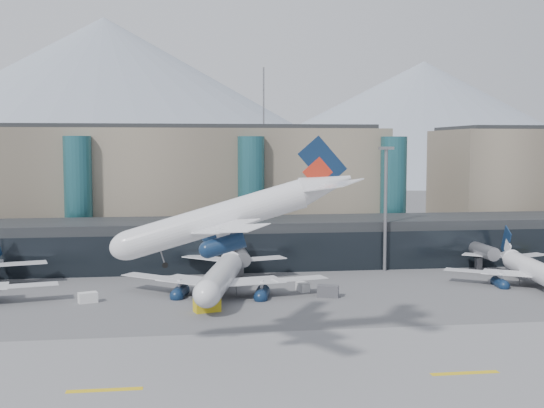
{
  "coord_description": "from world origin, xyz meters",
  "views": [
    {
      "loc": [
        -11.91,
        -86.77,
        25.83
      ],
      "look_at": [
        4.29,
        32.0,
        15.52
      ],
      "focal_mm": 45.0,
      "sensor_mm": 36.0,
      "label": 1
    }
  ],
  "objects": [
    {
      "name": "lightmast_mid",
      "position": [
        30.0,
        48.0,
        14.42
      ],
      "size": [
        3.0,
        1.2,
        25.6
      ],
      "color": "slate",
      "rests_on": "ground"
    },
    {
      "name": "jet_parked_right",
      "position": [
        52.9,
        32.33,
        4.04
      ],
      "size": [
        32.88,
        32.82,
        10.67
      ],
      "rotation": [
        0.0,
        0.0,
        1.44
      ],
      "color": "silver",
      "rests_on": "ground"
    },
    {
      "name": "runway_markings",
      "position": [
        -0.0,
        -15.0,
        0.05
      ],
      "size": [
        128.0,
        1.0,
        0.02
      ],
      "color": "gold",
      "rests_on": "ground"
    },
    {
      "name": "veh_h",
      "position": [
        -7.85,
        18.0,
        1.1
      ],
      "size": [
        4.41,
        3.1,
        2.21
      ],
      "primitive_type": "cube",
      "rotation": [
        0.0,
        0.0,
        0.27
      ],
      "color": "gold",
      "rests_on": "ground"
    },
    {
      "name": "veh_g",
      "position": [
        9.59,
        30.51,
        0.79
      ],
      "size": [
        2.32,
        3.07,
        1.59
      ],
      "primitive_type": "cube",
      "rotation": [
        0.0,
        0.0,
        -1.27
      ],
      "color": "silver",
      "rests_on": "ground"
    },
    {
      "name": "hero_jet",
      "position": [
        -4.7,
        -5.7,
        18.5
      ],
      "size": [
        30.71,
        31.45,
        10.14
      ],
      "rotation": [
        0.0,
        -0.28,
        -0.05
      ],
      "color": "silver",
      "rests_on": "ground"
    },
    {
      "name": "veh_a",
      "position": [
        -27.1,
        26.79,
        0.85
      ],
      "size": [
        3.41,
        2.6,
        1.7
      ],
      "primitive_type": "cube",
      "rotation": [
        0.0,
        0.0,
        0.34
      ],
      "color": "silver",
      "rests_on": "ground"
    },
    {
      "name": "veh_c",
      "position": [
        13.07,
        25.53,
        1.01
      ],
      "size": [
        4.02,
        2.89,
        2.01
      ],
      "primitive_type": "cube",
      "rotation": [
        0.0,
        0.0,
        -0.3
      ],
      "color": "#48484D",
      "rests_on": "ground"
    },
    {
      "name": "mountain_ridge",
      "position": [
        15.97,
        380.0,
        45.74
      ],
      "size": [
        910.0,
        400.0,
        110.0
      ],
      "color": "gray",
      "rests_on": "ground"
    },
    {
      "name": "terminal_main",
      "position": [
        -25.0,
        90.0,
        15.44
      ],
      "size": [
        130.0,
        30.0,
        31.0
      ],
      "color": "gray",
      "rests_on": "ground"
    },
    {
      "name": "teal_towers",
      "position": [
        -14.99,
        74.01,
        14.01
      ],
      "size": [
        116.4,
        19.4,
        46.0
      ],
      "color": "#235A62",
      "rests_on": "ground"
    },
    {
      "name": "ground",
      "position": [
        0.0,
        0.0,
        0.0
      ],
      "size": [
        900.0,
        900.0,
        0.0
      ],
      "primitive_type": "plane",
      "color": "#515154",
      "rests_on": "ground"
    },
    {
      "name": "jet_parked_mid",
      "position": [
        -4.35,
        31.75,
        4.67
      ],
      "size": [
        37.48,
        38.36,
        12.34
      ],
      "rotation": [
        0.0,
        0.0,
        1.36
      ],
      "color": "silver",
      "rests_on": "ground"
    },
    {
      "name": "concourse",
      "position": [
        -0.02,
        57.73,
        4.97
      ],
      "size": [
        170.0,
        27.0,
        10.0
      ],
      "color": "black",
      "rests_on": "ground"
    },
    {
      "name": "runway_strip",
      "position": [
        0.0,
        -15.0,
        0.02
      ],
      "size": [
        400.0,
        40.0,
        0.04
      ],
      "primitive_type": "cube",
      "color": "slate",
      "rests_on": "ground"
    }
  ]
}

